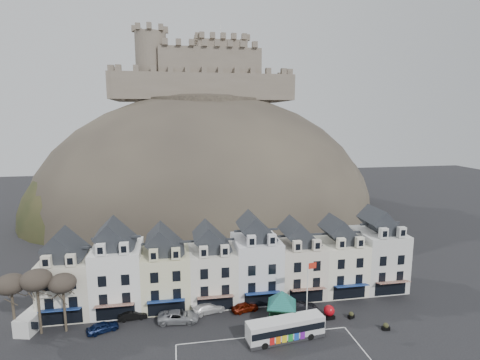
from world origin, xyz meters
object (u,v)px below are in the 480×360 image
Objects in this scene: car_charcoal at (302,308)px; car_maroon at (245,307)px; bus_shelter at (282,298)px; red_buoy at (329,312)px; flagpole at (308,290)px; car_navy at (103,327)px; bus at (285,328)px; car_silver at (178,316)px; car_white at (208,308)px; car_black at (133,315)px; white_van at (33,320)px.

car_maroon is at bearing 70.08° from car_charcoal.
bus_shelter is 3.87× the size of red_buoy.
car_navy is (-26.44, 3.39, -4.52)m from flagpole.
car_maroon is at bearing 107.97° from bus.
bus is at bearing -167.33° from car_maroon.
flagpole is 27.03m from car_navy.
car_maroon is (19.08, 1.87, -0.02)m from car_navy.
bus is at bearing 136.76° from car_charcoal.
bus is 2.64× the size of car_maroon.
car_silver is at bearing 172.70° from red_buoy.
car_white is (4.21, 1.78, -0.05)m from car_silver.
red_buoy is 27.03m from car_black.
flagpole is at bearing -158.37° from red_buoy.
flagpole reaches higher than car_white.
bus_shelter reaches higher than car_navy.
car_silver is at bearing 166.23° from flagpole.
car_navy is 0.80× the size of car_white.
car_silver is 17.35m from car_charcoal.
red_buoy reaches higher than car_white.
bus is 8.49m from car_maroon.
bus_shelter is 6.62m from car_maroon.
car_maroon is (-4.20, 4.11, -3.05)m from bus_shelter.
red_buoy is 0.34× the size of car_silver.
car_maroon reaches higher than car_black.
flagpole is 10.12m from car_maroon.
bus_shelter is at bearing 5.03° from white_van.
car_white is 5.24m from car_maroon.
car_black is 0.71× the size of car_silver.
car_charcoal is (7.93, -1.87, 0.09)m from car_maroon.
flagpole is at bearing -98.48° from car_silver.
red_buoy is 0.20× the size of flagpole.
car_maroon is 0.86× the size of car_charcoal.
car_navy is (-30.18, 1.90, -0.27)m from red_buoy.
car_navy reaches higher than car_black.
bus_shelter reaches higher than car_silver.
car_maroon is at bearing 153.61° from bus_shelter.
bus_shelter reaches higher than bus.
bus is at bearing -147.51° from flagpole.
car_maroon is (-11.09, 3.77, -0.29)m from red_buoy.
flagpole is at bearing -1.99° from bus_shelter.
car_maroon is at bearing 12.05° from white_van.
car_maroon is at bearing 161.21° from red_buoy.
car_black is (-26.66, 4.40, -0.31)m from red_buoy.
car_navy is at bearing 172.70° from flagpole.
car_black is at bearing 79.19° from car_silver.
car_silver reaches higher than car_navy.
car_navy is (9.20, -2.50, -0.47)m from white_van.
flagpole is (-3.74, -1.48, 4.26)m from red_buoy.
white_van is 28.29m from car_maroon.
car_white is (23.08, 0.00, -0.43)m from white_van.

